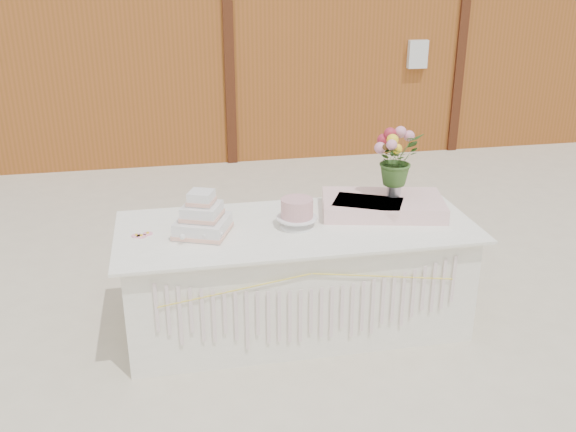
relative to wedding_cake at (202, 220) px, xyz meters
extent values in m
plane|color=beige|center=(0.63, 0.02, -0.87)|extent=(80.00, 80.00, 0.00)
cube|color=brown|center=(0.63, 6.02, 0.63)|extent=(12.00, 4.00, 3.00)
cube|color=white|center=(0.63, 0.02, -0.49)|extent=(2.28, 0.88, 0.75)
cube|color=white|center=(0.63, 0.02, -0.11)|extent=(2.40, 1.00, 0.02)
cube|color=silver|center=(0.00, 0.00, -0.05)|extent=(0.41, 0.41, 0.11)
cube|color=#F2B099|center=(0.00, 0.00, -0.08)|extent=(0.42, 0.42, 0.02)
cube|color=silver|center=(0.00, 0.00, 0.06)|extent=(0.29, 0.29, 0.10)
cube|color=#F2B099|center=(0.00, 0.00, 0.03)|extent=(0.31, 0.31, 0.02)
cube|color=silver|center=(0.00, 0.00, 0.15)|extent=(0.19, 0.19, 0.09)
cube|color=#F2B099|center=(0.00, 0.00, 0.13)|extent=(0.21, 0.21, 0.02)
cylinder|color=white|center=(0.63, 0.00, -0.09)|extent=(0.23, 0.23, 0.01)
cylinder|color=white|center=(0.63, 0.00, -0.06)|extent=(0.07, 0.07, 0.04)
cylinder|color=white|center=(0.63, 0.00, -0.04)|extent=(0.27, 0.27, 0.01)
cylinder|color=#D09696|center=(0.63, 0.00, 0.03)|extent=(0.21, 0.21, 0.13)
cube|color=#FFCECD|center=(1.27, 0.14, -0.05)|extent=(0.92, 0.66, 0.11)
cylinder|color=#B9B9BE|center=(1.36, 0.18, 0.07)|extent=(0.10, 0.10, 0.13)
imported|color=#385D25|center=(1.36, 0.18, 0.32)|extent=(0.43, 0.41, 0.37)
camera|label=1|loc=(-0.19, -3.86, 1.57)|focal=40.00mm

